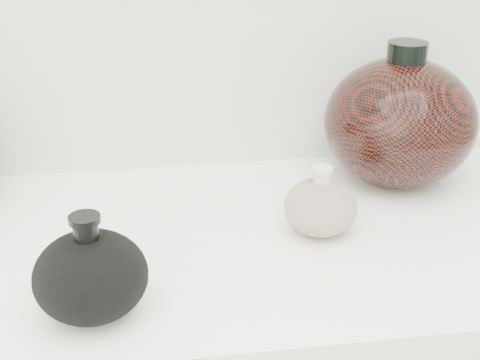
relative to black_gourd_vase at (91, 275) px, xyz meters
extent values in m
cube|color=white|center=(0.19, 0.16, -0.07)|extent=(1.20, 0.50, 0.03)
ellipsoid|color=black|center=(0.00, 0.00, 0.00)|extent=(0.14, 0.14, 0.10)
cylinder|color=black|center=(0.00, 0.00, 0.06)|extent=(0.03, 0.03, 0.03)
cylinder|color=black|center=(0.00, 0.00, 0.07)|extent=(0.04, 0.04, 0.01)
ellipsoid|color=#C1A996|center=(0.30, 0.15, -0.01)|extent=(0.13, 0.13, 0.08)
cylinder|color=beige|center=(0.30, 0.15, 0.03)|extent=(0.03, 0.03, 0.02)
cylinder|color=beige|center=(0.30, 0.15, 0.05)|extent=(0.04, 0.04, 0.01)
ellipsoid|color=black|center=(0.47, 0.29, 0.05)|extent=(0.26, 0.26, 0.20)
cylinder|color=black|center=(0.47, 0.29, 0.16)|extent=(0.07, 0.07, 0.04)
camera|label=1|loc=(0.07, -0.65, 0.41)|focal=50.00mm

